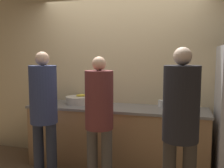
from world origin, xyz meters
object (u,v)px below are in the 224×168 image
person_left (44,108)px  utensil_crock (99,99)px  bottle_red (107,101)px  fruit_bowl (78,100)px  cup_white (161,104)px  person_right (181,120)px  person_center (99,114)px

person_left → utensil_crock: 1.01m
utensil_crock → bottle_red: utensil_crock is taller
fruit_bowl → cup_white: (1.24, 0.08, -0.01)m
person_right → cup_white: (-0.28, 1.15, -0.06)m
person_center → fruit_bowl: 0.96m
utensil_crock → cup_white: (0.94, -0.05, -0.01)m
person_right → fruit_bowl: size_ratio=4.55×
utensil_crock → person_center: bearing=-71.0°
utensil_crock → cup_white: utensil_crock is taller
utensil_crock → cup_white: size_ratio=2.29×
fruit_bowl → cup_white: 1.24m
cup_white → bottle_red: bearing=-173.9°
person_center → fruit_bowl: person_center is taller
fruit_bowl → person_left: bearing=-97.9°
person_right → fruit_bowl: 1.85m
person_center → cup_white: bearing=52.4°
person_left → person_right: (1.63, -0.26, 0.03)m
person_center → utensil_crock: bearing=109.0°
bottle_red → cup_white: size_ratio=1.48×
fruit_bowl → utensil_crock: utensil_crock is taller
cup_white → fruit_bowl: bearing=-176.2°
fruit_bowl → bottle_red: 0.46m
person_left → cup_white: bearing=33.2°
person_center → person_right: person_right is taller
person_right → cup_white: bearing=103.9°
person_left → person_center: 0.71m
person_right → fruit_bowl: bearing=145.0°
fruit_bowl → bottle_red: size_ratio=2.53×
person_left → bottle_red: bearing=54.3°
person_left → bottle_red: (0.57, 0.80, -0.03)m
person_right → fruit_bowl: person_right is taller
person_right → utensil_crock: 1.71m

